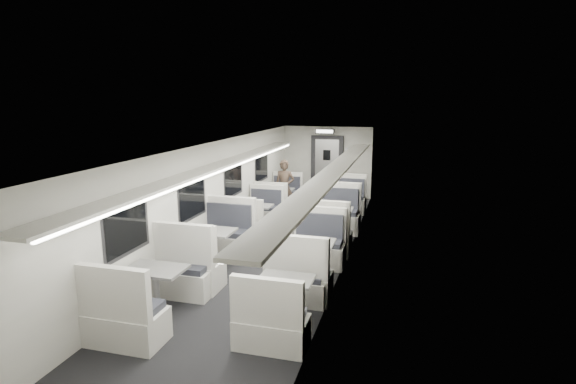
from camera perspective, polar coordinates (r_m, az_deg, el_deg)
The scene contains 19 objects.
room at distance 9.65m, azimuth -1.37°, elevation -1.00°, with size 3.24×12.24×2.64m.
booth_left_a at distance 13.50m, azimuth -1.04°, elevation -0.96°, with size 0.96×1.94×1.04m.
booth_left_b at distance 11.52m, azimuth -4.02°, elevation -3.26°, with size 0.95×1.94×1.04m.
booth_left_c at distance 9.02m, azimuth -9.90°, elevation -7.24°, with size 1.16×2.36×1.26m.
booth_left_d at distance 7.44m, azimuth -16.37°, elevation -12.00°, with size 1.10×2.24×1.20m.
booth_right_a at distance 12.69m, azimuth 7.14°, elevation -1.75°, with size 1.04×2.11×1.13m.
booth_right_b at distance 10.64m, azimuth 5.50°, elevation -4.17°, with size 1.15×2.33×1.25m.
booth_right_c at distance 8.43m, azimuth 2.71°, elevation -8.66°, with size 1.09×2.21×1.18m.
booth_right_d at distance 6.99m, azimuth -0.26°, elevation -13.45°, with size 0.99×2.01×1.08m.
passenger at distance 13.02m, azimuth -0.45°, elevation 0.59°, with size 0.58×0.38×1.60m, color black.
window_a at distance 13.25m, azimuth -3.36°, elevation 3.19°, with size 0.02×1.18×0.84m, color black.
window_b at distance 11.21m, azimuth -6.92°, elevation 1.52°, with size 0.02×1.18×0.84m, color black.
window_c at distance 9.25m, azimuth -12.03°, elevation -0.87°, with size 0.02×1.18×0.84m, color black.
window_d at distance 7.43m, azimuth -19.76°, elevation -4.46°, with size 0.02×1.18×0.84m, color black.
luggage_rack_left at distance 9.66m, azimuth -9.00°, elevation 3.20°, with size 0.46×10.40×0.09m.
luggage_rack_right at distance 8.95m, azimuth 5.73°, elevation 2.60°, with size 0.46×10.40×0.09m.
vestibule_door at distance 15.36m, azimuth 4.96°, elevation 3.20°, with size 1.10×0.13×2.10m.
exit_sign at distance 14.74m, azimuth 4.70°, elevation 7.69°, with size 0.62×0.12×0.16m.
wall_notice at distance 15.17m, azimuth 7.78°, elevation 4.78°, with size 0.32×0.02×0.40m, color white.
Camera 1 is at (2.69, -9.01, 3.36)m, focal length 28.00 mm.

